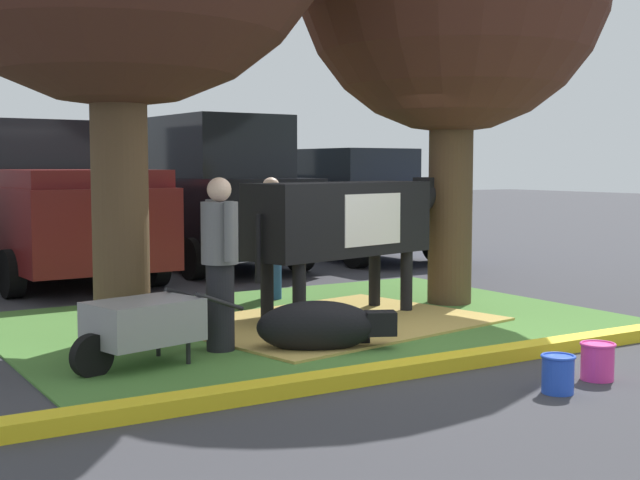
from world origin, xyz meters
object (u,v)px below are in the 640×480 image
(bucket_blue, at_px, (558,373))
(bucket_pink, at_px, (598,360))
(wheelbarrow, at_px, (141,323))
(pickup_truck_maroon, at_px, (45,205))
(calf_lying, at_px, (320,327))
(suv_black, at_px, (205,192))
(person_handler, at_px, (220,259))
(person_visitor_near, at_px, (271,235))
(sedan_blue, at_px, (350,205))
(cow_holstein, at_px, (347,220))

(bucket_blue, relative_size, bucket_pink, 0.97)
(wheelbarrow, height_order, pickup_truck_maroon, pickup_truck_maroon)
(calf_lying, relative_size, suv_black, 0.28)
(person_handler, xyz_separation_m, suv_black, (2.72, 6.40, 0.41))
(person_handler, relative_size, bucket_pink, 5.34)
(bucket_pink, distance_m, pickup_truck_maroon, 9.14)
(person_visitor_near, bearing_deg, bucket_pink, -87.16)
(bucket_blue, distance_m, sedan_blue, 9.84)
(suv_black, bearing_deg, wheelbarrow, -118.31)
(person_visitor_near, distance_m, wheelbarrow, 3.88)
(wheelbarrow, distance_m, bucket_pink, 3.77)
(person_visitor_near, relative_size, wheelbarrow, 0.97)
(wheelbarrow, bearing_deg, person_visitor_near, 44.92)
(sedan_blue, bearing_deg, pickup_truck_maroon, 179.67)
(calf_lying, xyz_separation_m, suv_black, (1.94, 6.87, 1.03))
(bucket_pink, bearing_deg, sedan_blue, 68.54)
(person_visitor_near, height_order, sedan_blue, sedan_blue)
(bucket_blue, bearing_deg, person_visitor_near, 86.32)
(cow_holstein, distance_m, bucket_pink, 3.50)
(pickup_truck_maroon, xyz_separation_m, suv_black, (2.70, 0.08, 0.16))
(person_handler, relative_size, suv_black, 0.34)
(person_visitor_near, distance_m, bucket_blue, 5.20)
(bucket_blue, relative_size, suv_black, 0.06)
(calf_lying, distance_m, person_handler, 1.11)
(cow_holstein, distance_m, person_visitor_near, 1.68)
(pickup_truck_maroon, bearing_deg, bucket_blue, -80.29)
(person_handler, xyz_separation_m, sedan_blue, (5.60, 6.28, 0.12))
(person_handler, relative_size, person_visitor_near, 1.03)
(person_handler, distance_m, bucket_blue, 3.16)
(person_handler, xyz_separation_m, bucket_pink, (2.13, -2.53, -0.71))
(cow_holstein, distance_m, bucket_blue, 3.64)
(wheelbarrow, xyz_separation_m, bucket_pink, (2.98, -2.31, -0.23))
(calf_lying, distance_m, sedan_blue, 8.33)
(calf_lying, relative_size, person_handler, 0.81)
(pickup_truck_maroon, relative_size, sedan_blue, 1.23)
(bucket_pink, distance_m, suv_black, 9.01)
(cow_holstein, height_order, person_handler, person_handler)
(suv_black, bearing_deg, bucket_pink, -93.77)
(calf_lying, bearing_deg, bucket_pink, -56.62)
(calf_lying, bearing_deg, person_visitor_near, 69.62)
(suv_black, bearing_deg, calf_lying, -105.78)
(bucket_blue, xyz_separation_m, suv_black, (1.17, 9.05, 1.12))
(calf_lying, distance_m, wheelbarrow, 1.65)
(cow_holstein, relative_size, pickup_truck_maroon, 0.56)
(calf_lying, xyz_separation_m, bucket_blue, (0.77, -2.18, -0.08))
(cow_holstein, xyz_separation_m, sedan_blue, (3.66, 5.45, -0.13))
(bucket_pink, bearing_deg, pickup_truck_maroon, 103.45)
(person_visitor_near, distance_m, bucket_pink, 5.08)
(bucket_blue, bearing_deg, calf_lying, 109.53)
(calf_lying, bearing_deg, wheelbarrow, 171.21)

